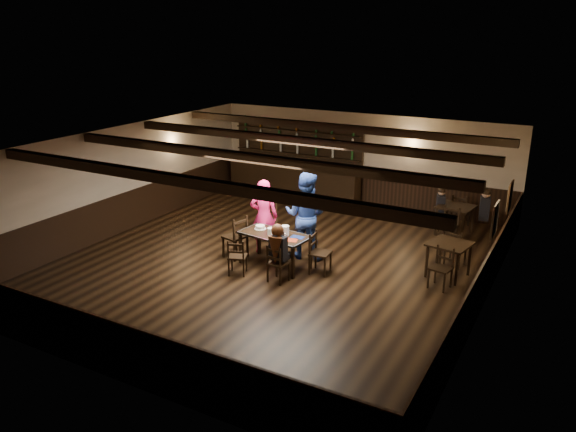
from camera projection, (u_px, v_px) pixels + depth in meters
The scene contains 25 objects.
ground at pixel (276, 262), 12.62m from camera, with size 10.00×10.00×0.00m, color black.
room_shell at pixel (276, 187), 12.09m from camera, with size 9.02×10.02×2.71m.
dining_table at pixel (275, 237), 12.23m from camera, with size 1.63×0.96×0.75m.
chair_near_left at pixel (237, 255), 11.82m from camera, with size 0.48×0.47×0.80m.
chair_near_right at pixel (276, 261), 11.47m from camera, with size 0.42×0.40×0.81m.
chair_end_left at pixel (238, 234), 12.68m from camera, with size 0.54×0.56×1.00m.
chair_end_right at pixel (317, 249), 11.94m from camera, with size 0.44×0.46×0.91m.
chair_far_pushed at pixel (268, 216), 13.79m from camera, with size 0.64×0.63×1.03m.
woman_pink at pixel (264, 216), 12.93m from camera, with size 0.64×0.42×1.76m, color #F42A4C.
man_blue at pixel (305, 215), 12.62m from camera, with size 0.97×0.76×2.00m, color navy.
seated_person at pixel (278, 244), 11.40m from camera, with size 0.34×0.51×0.84m.
cake at pixel (260, 227), 12.49m from camera, with size 0.26×0.26×0.08m.
plate_stack_a at pixel (271, 231), 12.15m from camera, with size 0.16×0.16×0.15m, color white.
plate_stack_b at pixel (285, 230), 12.10m from camera, with size 0.18×0.18×0.21m, color white.
tea_light at pixel (281, 232), 12.24m from camera, with size 0.05×0.05×0.06m.
salt_shaker at pixel (285, 236), 11.96m from camera, with size 0.04×0.04×0.10m, color silver.
pepper_shaker at pixel (287, 237), 11.90m from camera, with size 0.04×0.04×0.09m, color #A5A8AD.
drink_glass at pixel (287, 233), 12.12m from camera, with size 0.07×0.07×0.10m, color silver.
menu_red at pixel (289, 240), 11.85m from camera, with size 0.34×0.23×0.00m, color maroon.
menu_blue at pixel (297, 237), 12.01m from camera, with size 0.29×0.20×0.00m, color #101E52.
bar_counter at pixel (295, 174), 17.23m from camera, with size 4.45×0.70×2.20m.
back_table_a at pixel (450, 248), 11.72m from camera, with size 0.93×0.93×0.75m.
back_table_b at pixel (456, 210), 14.13m from camera, with size 0.95×0.95×0.75m.
bg_patron_left at pixel (441, 200), 14.38m from camera, with size 0.30×0.38×0.68m.
bg_patron_right at pixel (485, 204), 13.89m from camera, with size 0.31×0.43×0.80m.
Camera 1 is at (5.84, -10.06, 5.02)m, focal length 35.00 mm.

